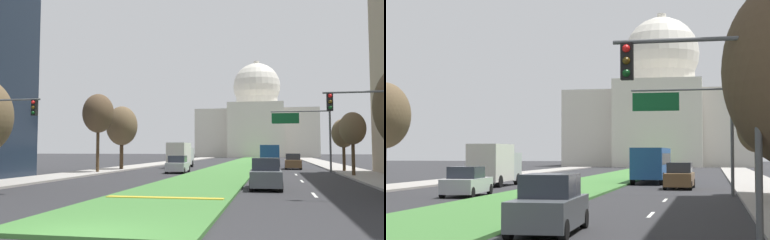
# 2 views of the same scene
# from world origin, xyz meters

# --- Properties ---
(ground_plane) EXTENTS (272.82, 272.82, 0.00)m
(ground_plane) POSITION_xyz_m (0.00, 62.01, 0.00)
(ground_plane) COLOR #2B2B2D
(grass_median) EXTENTS (6.11, 111.61, 0.14)m
(grass_median) POSITION_xyz_m (0.00, 55.81, 0.07)
(grass_median) COLOR #427A38
(grass_median) RESTS_ON ground_plane
(lane_dashes_right) EXTENTS (0.16, 48.82, 0.01)m
(lane_dashes_right) POSITION_xyz_m (7.02, 37.08, 0.00)
(lane_dashes_right) COLOR silver
(lane_dashes_right) RESTS_ON ground_plane
(sidewalk_left) EXTENTS (4.00, 111.61, 0.15)m
(sidewalk_left) POSITION_xyz_m (-12.98, 49.60, 0.07)
(sidewalk_left) COLOR #9E9991
(sidewalk_left) RESTS_ON ground_plane
(sidewalk_right) EXTENTS (4.00, 111.61, 0.15)m
(sidewalk_right) POSITION_xyz_m (12.98, 49.60, 0.07)
(sidewalk_right) COLOR #9E9991
(sidewalk_right) RESTS_ON ground_plane
(capitol_building) EXTENTS (36.27, 25.77, 30.55)m
(capitol_building) POSITION_xyz_m (0.00, 123.22, 10.81)
(capitol_building) COLOR beige
(capitol_building) RESTS_ON ground_plane
(traffic_light_near_right) EXTENTS (3.34, 0.35, 5.20)m
(traffic_light_near_right) POSITION_xyz_m (9.63, 10.35, 3.80)
(traffic_light_near_right) COLOR #515456
(traffic_light_near_right) RESTS_ON ground_plane
(overhead_guide_sign) EXTENTS (6.04, 0.20, 6.50)m
(overhead_guide_sign) POSITION_xyz_m (8.39, 34.44, 4.67)
(overhead_guide_sign) COLOR #515456
(overhead_guide_sign) RESTS_ON ground_plane
(street_tree_right_mid) EXTENTS (2.25, 2.25, 5.60)m
(street_tree_right_mid) POSITION_xyz_m (11.70, 27.98, 4.14)
(street_tree_right_mid) COLOR #4C3823
(street_tree_right_mid) RESTS_ON ground_plane
(street_tree_right_far) EXTENTS (2.41, 2.41, 5.56)m
(street_tree_right_far) POSITION_xyz_m (12.16, 35.74, 4.01)
(street_tree_right_far) COLOR #4C3823
(street_tree_right_far) RESTS_ON ground_plane
(sedan_lead_stopped) EXTENTS (1.96, 4.34, 1.86)m
(sedan_lead_stopped) POSITION_xyz_m (4.48, 15.44, 0.86)
(sedan_lead_stopped) COLOR #4C5156
(sedan_lead_stopped) RESTS_ON ground_plane
(sedan_midblock) EXTENTS (2.20, 4.65, 1.74)m
(sedan_midblock) POSITION_xyz_m (-4.52, 31.25, 0.81)
(sedan_midblock) COLOR #BCBCC1
(sedan_midblock) RESTS_ON ground_plane
(sedan_distant) EXTENTS (2.05, 4.52, 1.86)m
(sedan_distant) POSITION_xyz_m (7.25, 41.68, 0.86)
(sedan_distant) COLOR brown
(sedan_distant) RESTS_ON ground_plane
(box_truck_delivery) EXTENTS (2.40, 6.40, 3.20)m
(box_truck_delivery) POSITION_xyz_m (-6.82, 42.70, 1.68)
(box_truck_delivery) COLOR #BCBCC1
(box_truck_delivery) RESTS_ON ground_plane
(city_bus) EXTENTS (2.62, 11.00, 2.95)m
(city_bus) POSITION_xyz_m (4.48, 50.93, 1.77)
(city_bus) COLOR #1E4C8C
(city_bus) RESTS_ON ground_plane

